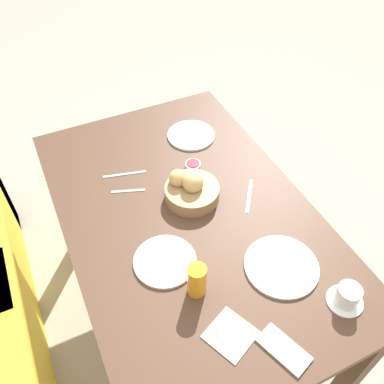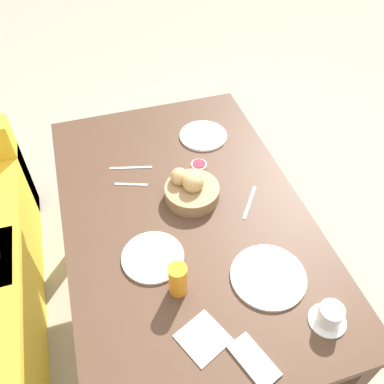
# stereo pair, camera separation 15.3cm
# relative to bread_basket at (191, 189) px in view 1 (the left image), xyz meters

# --- Properties ---
(ground_plane) EXTENTS (10.00, 10.00, 0.00)m
(ground_plane) POSITION_rel_bread_basket_xyz_m (-0.07, 0.05, -0.80)
(ground_plane) COLOR #A89E89
(dining_table) EXTENTS (1.39, 0.88, 0.75)m
(dining_table) POSITION_rel_bread_basket_xyz_m (-0.07, 0.05, -0.14)
(dining_table) COLOR #4C3323
(dining_table) RESTS_ON ground_plane
(bread_basket) EXTENTS (0.21, 0.21, 0.12)m
(bread_basket) POSITION_rel_bread_basket_xyz_m (0.00, 0.00, 0.00)
(bread_basket) COLOR #99754C
(bread_basket) RESTS_ON dining_table
(plate_near_left) EXTENTS (0.25, 0.25, 0.01)m
(plate_near_left) POSITION_rel_bread_basket_xyz_m (-0.41, -0.13, -0.04)
(plate_near_left) COLOR white
(plate_near_left) RESTS_ON dining_table
(plate_near_right) EXTENTS (0.21, 0.21, 0.01)m
(plate_near_right) POSITION_rel_bread_basket_xyz_m (0.33, -0.16, -0.04)
(plate_near_right) COLOR white
(plate_near_right) RESTS_ON dining_table
(plate_far_center) EXTENTS (0.21, 0.21, 0.01)m
(plate_far_center) POSITION_rel_bread_basket_xyz_m (-0.23, 0.20, -0.04)
(plate_far_center) COLOR white
(plate_far_center) RESTS_ON dining_table
(juice_glass) EXTENTS (0.06, 0.06, 0.12)m
(juice_glass) POSITION_rel_bread_basket_xyz_m (-0.37, 0.16, 0.02)
(juice_glass) COLOR orange
(juice_glass) RESTS_ON dining_table
(coffee_cup) EXTENTS (0.11, 0.11, 0.07)m
(coffee_cup) POSITION_rel_bread_basket_xyz_m (-0.60, -0.24, -0.01)
(coffee_cup) COLOR white
(coffee_cup) RESTS_ON dining_table
(jam_bowl_berry) EXTENTS (0.06, 0.06, 0.02)m
(jam_bowl_berry) POSITION_rel_bread_basket_xyz_m (0.15, -0.08, -0.03)
(jam_bowl_berry) COLOR white
(jam_bowl_berry) RESTS_ON dining_table
(fork_silver) EXTENTS (0.15, 0.11, 0.00)m
(fork_silver) POSITION_rel_bread_basket_xyz_m (-0.09, -0.20, -0.04)
(fork_silver) COLOR #B7B7BC
(fork_silver) RESTS_ON dining_table
(knife_silver) EXTENTS (0.05, 0.17, 0.00)m
(knife_silver) POSITION_rel_bread_basket_xyz_m (0.23, 0.19, -0.04)
(knife_silver) COLOR #B7B7BC
(knife_silver) RESTS_ON dining_table
(spoon_coffee) EXTENTS (0.05, 0.13, 0.00)m
(spoon_coffee) POSITION_rel_bread_basket_xyz_m (0.13, 0.21, -0.04)
(spoon_coffee) COLOR #B7B7BC
(spoon_coffee) RESTS_ON dining_table
(napkin) EXTENTS (0.17, 0.17, 0.00)m
(napkin) POSITION_rel_bread_basket_xyz_m (-0.55, 0.13, -0.04)
(napkin) COLOR silver
(napkin) RESTS_ON dining_table
(cell_phone) EXTENTS (0.17, 0.12, 0.01)m
(cell_phone) POSITION_rel_bread_basket_xyz_m (-0.65, 0.01, -0.04)
(cell_phone) COLOR silver
(cell_phone) RESTS_ON dining_table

